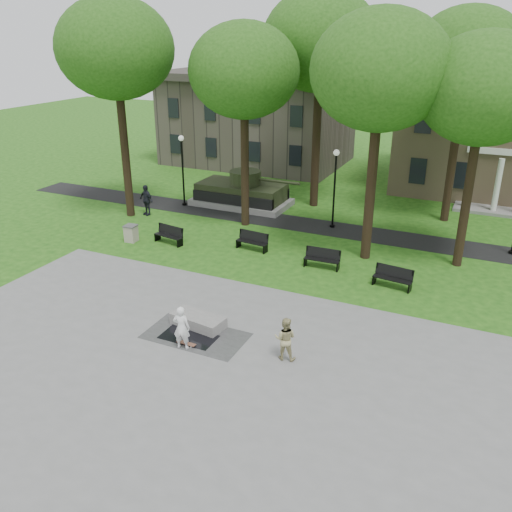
{
  "coord_description": "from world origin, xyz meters",
  "views": [
    {
      "loc": [
        9.37,
        -17.76,
        11.15
      ],
      "look_at": [
        -0.39,
        3.21,
        1.4
      ],
      "focal_mm": 38.0,
      "sensor_mm": 36.0,
      "label": 1
    }
  ],
  "objects": [
    {
      "name": "park_bench_2",
      "position": [
        1.86,
        6.29,
        0.52
      ],
      "size": [
        1.82,
        0.59,
        1.0
      ],
      "rotation": [
        0.0,
        0.0,
        0.04
      ],
      "color": "black",
      "rests_on": "ground"
    },
    {
      "name": "park_bench_3",
      "position": [
        5.54,
        5.53,
        0.52
      ],
      "size": [
        1.84,
        0.75,
        1.0
      ],
      "rotation": [
        0.0,
        0.0,
        -0.13
      ],
      "color": "black",
      "rests_on": "ground"
    },
    {
      "name": "lamp_left",
      "position": [
        -10.0,
        12.3,
        2.79
      ],
      "size": [
        0.36,
        0.36,
        4.73
      ],
      "color": "black",
      "rests_on": "ground"
    },
    {
      "name": "park_bench_0",
      "position": [
        -6.99,
        5.9,
        0.52
      ],
      "size": [
        1.85,
        0.82,
        1.0
      ],
      "rotation": [
        0.0,
        0.0,
        -0.17
      ],
      "color": "black",
      "rests_on": "ground"
    },
    {
      "name": "building_left",
      "position": [
        -11.0,
        26.5,
        3.6
      ],
      "size": [
        15.0,
        10.0,
        7.2
      ],
      "primitive_type": "cube",
      "color": "#4C443D",
      "rests_on": "ground"
    },
    {
      "name": "friend_watching",
      "position": [
        3.25,
        -2.11,
        0.85
      ],
      "size": [
        0.91,
        0.77,
        1.66
      ],
      "primitive_type": "imported",
      "rotation": [
        0.0,
        0.0,
        3.33
      ],
      "color": "tan",
      "rests_on": "plaza"
    },
    {
      "name": "park_bench_1",
      "position": [
        -2.36,
        7.0,
        0.52
      ],
      "size": [
        1.83,
        0.69,
        1.0
      ],
      "rotation": [
        0.0,
        0.0,
        -0.09
      ],
      "color": "black",
      "rests_on": "ground"
    },
    {
      "name": "tree_0",
      "position": [
        -12.0,
        9.0,
        10.03
      ],
      "size": [
        6.8,
        6.8,
        12.97
      ],
      "color": "black",
      "rests_on": "ground"
    },
    {
      "name": "skateboard",
      "position": [
        -0.5,
        -2.84,
        0.06
      ],
      "size": [
        0.79,
        0.22,
        0.07
      ],
      "primitive_type": "cube",
      "rotation": [
        0.0,
        0.0,
        -0.03
      ],
      "color": "brown",
      "rests_on": "plaza"
    },
    {
      "name": "plaza",
      "position": [
        0.0,
        -5.0,
        0.01
      ],
      "size": [
        22.0,
        16.0,
        0.02
      ],
      "primitive_type": "cube",
      "color": "gray",
      "rests_on": "ground"
    },
    {
      "name": "trash_bin",
      "position": [
        -9.1,
        5.21,
        0.49
      ],
      "size": [
        0.71,
        0.71,
        0.96
      ],
      "rotation": [
        0.0,
        0.0,
        0.07
      ],
      "color": "#BAAA99",
      "rests_on": "ground"
    },
    {
      "name": "ground",
      "position": [
        0.0,
        0.0,
        0.0
      ],
      "size": [
        120.0,
        120.0,
        0.0
      ],
      "primitive_type": "plane",
      "color": "#1C4C12",
      "rests_on": "ground"
    },
    {
      "name": "skateboarder",
      "position": [
        -0.51,
        -3.09,
        0.9
      ],
      "size": [
        0.72,
        0.55,
        1.75
      ],
      "primitive_type": "imported",
      "rotation": [
        0.0,
        0.0,
        3.37
      ],
      "color": "white",
      "rests_on": "plaza"
    },
    {
      "name": "tree_4",
      "position": [
        -2.0,
        16.0,
        10.39
      ],
      "size": [
        7.2,
        7.2,
        13.5
      ],
      "color": "black",
      "rests_on": "ground"
    },
    {
      "name": "tree_2",
      "position": [
        3.5,
        8.5,
        9.32
      ],
      "size": [
        6.6,
        6.6,
        12.16
      ],
      "color": "black",
      "rests_on": "ground"
    },
    {
      "name": "concrete_block",
      "position": [
        -0.83,
        -1.38,
        0.24
      ],
      "size": [
        2.31,
        1.28,
        0.45
      ],
      "primitive_type": "cube",
      "rotation": [
        0.0,
        0.0,
        -0.13
      ],
      "color": "gray",
      "rests_on": "plaza"
    },
    {
      "name": "pedestrian_walker",
      "position": [
        -11.1,
        9.53,
        0.99
      ],
      "size": [
        1.25,
        0.77,
        1.98
      ],
      "primitive_type": "imported",
      "rotation": [
        0.0,
        0.0,
        -0.27
      ],
      "color": "black",
      "rests_on": "ground"
    },
    {
      "name": "tree_5",
      "position": [
        6.5,
        16.5,
        9.67
      ],
      "size": [
        6.4,
        6.4,
        12.44
      ],
      "color": "black",
      "rests_on": "ground"
    },
    {
      "name": "lamp_mid",
      "position": [
        0.5,
        12.3,
        2.79
      ],
      "size": [
        0.36,
        0.36,
        4.73
      ],
      "color": "black",
      "rests_on": "ground"
    },
    {
      "name": "tree_1",
      "position": [
        -4.5,
        10.5,
        8.95
      ],
      "size": [
        6.2,
        6.2,
        11.63
      ],
      "color": "black",
      "rests_on": "ground"
    },
    {
      "name": "footpath",
      "position": [
        0.0,
        12.0,
        0.01
      ],
      "size": [
        44.0,
        2.6,
        0.01
      ],
      "primitive_type": "cube",
      "color": "black",
      "rests_on": "ground"
    },
    {
      "name": "puddle",
      "position": [
        -0.72,
        -2.32,
        0.02
      ],
      "size": [
        2.2,
        1.2,
        0.0
      ],
      "primitive_type": "cube",
      "color": "black",
      "rests_on": "plaza"
    },
    {
      "name": "tank_monument",
      "position": [
        -6.46,
        14.0,
        0.86
      ],
      "size": [
        7.45,
        3.4,
        2.4
      ],
      "color": "gray",
      "rests_on": "ground"
    },
    {
      "name": "tree_3",
      "position": [
        8.0,
        9.5,
        8.6
      ],
      "size": [
        6.0,
        6.0,
        11.19
      ],
      "color": "black",
      "rests_on": "ground"
    }
  ]
}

